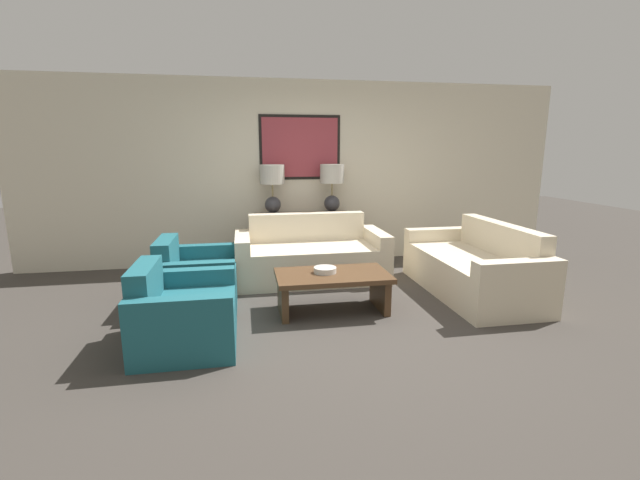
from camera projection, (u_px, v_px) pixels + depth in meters
The scene contains 11 objects.
ground_plane at pixel (335, 324), 4.19m from camera, with size 20.00×20.00×0.00m, color #3D3833.
back_wall at pixel (300, 173), 6.33m from camera, with size 7.98×0.12×2.65m.
console_table at pixel (303, 239), 6.26m from camera, with size 1.38×0.40×0.76m.
table_lamp_left at pixel (272, 184), 6.02m from camera, with size 0.35×0.35×0.70m.
table_lamp_right at pixel (332, 183), 6.17m from camera, with size 0.35×0.35×0.70m.
couch_by_back_wall at pixel (311, 257), 5.59m from camera, with size 1.93×0.92×0.83m.
couch_by_side at pixel (474, 269), 5.05m from camera, with size 0.92×1.93×0.83m.
coffee_table at pixel (332, 283), 4.46m from camera, with size 1.17×0.66×0.41m.
decorative_bowl at pixel (325, 270), 4.46m from camera, with size 0.24×0.24×0.06m.
armchair_near_back_wall at pixel (196, 279), 4.73m from camera, with size 0.82×0.96×0.73m.
armchair_near_camera at pixel (183, 315), 3.71m from camera, with size 0.82×0.96×0.73m.
Camera 1 is at (-0.85, -3.84, 1.68)m, focal length 24.00 mm.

